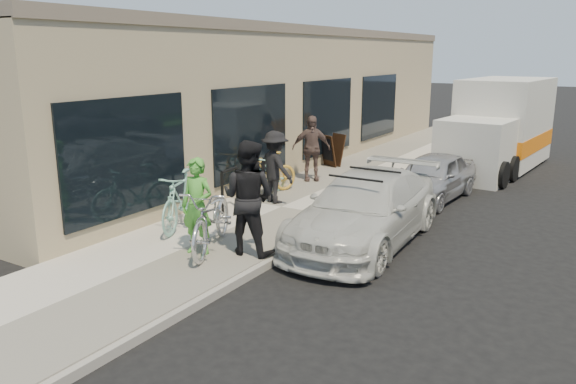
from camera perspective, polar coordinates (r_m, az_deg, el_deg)
The scene contains 17 objects.
ground at distance 9.11m, azimuth -0.07°, elevation -8.45°, with size 120.00×120.00×0.00m, color black.
sidewalk at distance 12.50m, azimuth -0.66°, elevation -1.83°, with size 3.00×34.00×0.15m, color #B8B1A5.
curb at distance 11.78m, azimuth 5.74°, elevation -2.94°, with size 0.12×34.00×0.13m, color gray.
storefront at distance 18.03m, azimuth -0.94°, elevation 9.66°, with size 3.60×20.00×4.22m.
bike_rack at distance 12.11m, azimuth -5.95°, elevation 0.68°, with size 0.12×0.66×0.93m.
sandwich_board at distance 16.93m, azimuth 4.47°, elevation 4.27°, with size 0.77×0.77×0.95m.
sedan_white at distance 10.50m, azimuth 7.87°, elevation -1.76°, with size 1.99×4.56×1.35m.
sedan_silver at distance 13.99m, azimuth 14.45°, elevation 1.51°, with size 1.34×3.32×1.13m, color #A4A4A9.
moving_truck at distance 18.38m, azimuth 20.65°, elevation 5.96°, with size 2.48×5.65×2.71m.
tandem_bike at distance 9.75m, azimuth -7.69°, elevation -2.62°, with size 0.75×2.14×1.13m, color silver.
woman_rider at distance 9.52m, azimuth -9.20°, elevation -1.45°, with size 0.60×0.39×1.65m, color green.
man_standing at distance 9.41m, azimuth -4.06°, elevation -0.57°, with size 0.94×0.73×1.94m, color black.
cruiser_bike_a at distance 11.03m, azimuth -10.81°, elevation -0.81°, with size 0.53×1.86×1.12m, color #7FBEAD.
cruiser_bike_b at distance 13.23m, azimuth -2.39°, elevation 1.68°, with size 0.68×1.96×1.03m, color #7FBEAD.
cruiser_bike_c at distance 13.55m, azimuth -2.01°, elevation 1.91°, with size 0.47×1.67×1.00m, color gold.
bystander_a at distance 12.66m, azimuth -1.32°, elevation 2.54°, with size 1.06×0.61×1.64m, color black.
bystander_b at distance 14.92m, azimuth 2.36°, elevation 4.46°, with size 1.01×0.42×1.73m, color brown.
Camera 1 is at (4.42, -7.17, 3.47)m, focal length 35.00 mm.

